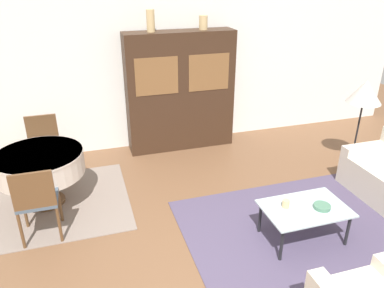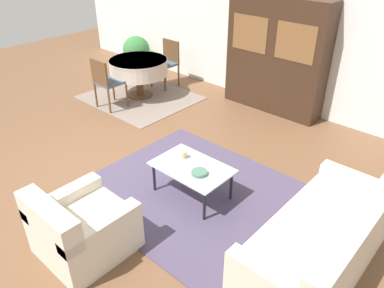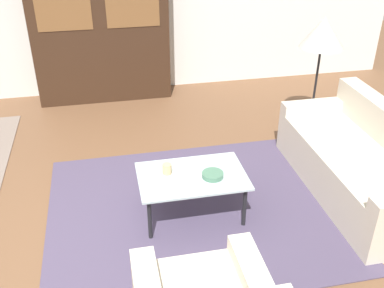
% 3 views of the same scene
% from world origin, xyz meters
% --- Properties ---
extents(ground_plane, '(14.00, 14.00, 0.00)m').
position_xyz_m(ground_plane, '(0.00, 0.00, 0.00)').
color(ground_plane, brown).
extents(wall_back, '(10.00, 0.06, 2.70)m').
position_xyz_m(wall_back, '(0.00, 3.63, 1.35)').
color(wall_back, white).
rests_on(wall_back, ground_plane).
extents(area_rug, '(2.69, 2.26, 0.01)m').
position_xyz_m(area_rug, '(1.28, 0.51, 0.01)').
color(area_rug, '#4C425B').
rests_on(area_rug, ground_plane).
extents(dining_rug, '(2.02, 1.76, 0.01)m').
position_xyz_m(dining_rug, '(-1.57, 2.06, 0.01)').
color(dining_rug, gray).
rests_on(dining_rug, ground_plane).
extents(couch, '(0.87, 1.96, 0.80)m').
position_xyz_m(couch, '(2.96, 0.50, 0.30)').
color(couch, beige).
rests_on(couch, ground_plane).
extents(armchair, '(0.83, 0.87, 0.78)m').
position_xyz_m(armchair, '(1.04, -1.00, 0.30)').
color(armchair, beige).
rests_on(armchair, ground_plane).
extents(coffee_table, '(0.96, 0.63, 0.42)m').
position_xyz_m(coffee_table, '(1.25, 0.46, 0.39)').
color(coffee_table, black).
rests_on(coffee_table, area_rug).
extents(display_cabinet, '(1.81, 0.43, 2.00)m').
position_xyz_m(display_cabinet, '(0.59, 3.37, 1.00)').
color(display_cabinet, '#382316').
rests_on(display_cabinet, ground_plane).
extents(dining_table, '(1.12, 1.12, 0.74)m').
position_xyz_m(dining_table, '(-1.63, 2.12, 0.59)').
color(dining_table, brown).
rests_on(dining_table, dining_rug).
extents(dining_chair_near, '(0.44, 0.44, 0.93)m').
position_xyz_m(dining_chair_near, '(-1.63, 1.35, 0.55)').
color(dining_chair_near, brown).
rests_on(dining_chair_near, dining_rug).
extents(dining_chair_far, '(0.44, 0.44, 0.93)m').
position_xyz_m(dining_chair_far, '(-1.63, 2.90, 0.55)').
color(dining_chair_far, brown).
rests_on(dining_chair_far, dining_rug).
extents(cup, '(0.08, 0.08, 0.09)m').
position_xyz_m(cup, '(1.04, 0.53, 0.48)').
color(cup, tan).
rests_on(cup, coffee_table).
extents(bowl, '(0.19, 0.19, 0.04)m').
position_xyz_m(bowl, '(1.42, 0.40, 0.45)').
color(bowl, '#4C7A60').
rests_on(bowl, coffee_table).
extents(potted_plant, '(0.62, 0.62, 0.77)m').
position_xyz_m(potted_plant, '(-2.92, 3.15, 0.43)').
color(potted_plant, '#4C4C51').
rests_on(potted_plant, ground_plane).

